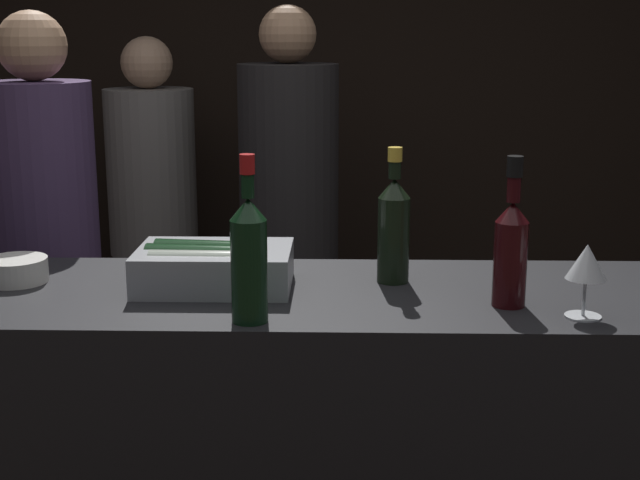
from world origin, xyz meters
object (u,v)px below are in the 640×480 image
object	(u,v)px
wine_glass	(587,264)
red_wine_bottle_burgundy	(249,255)
bowl_white	(16,270)
person_blond_tee	(47,255)
ice_bin_with_bottles	(211,265)
champagne_bottle	(394,226)
red_wine_bottle_black_foil	(511,246)
person_grey_polo	(153,213)
person_in_hoodie	(289,215)

from	to	relation	value
wine_glass	red_wine_bottle_burgundy	xyz separation A→B (m)	(-0.73, -0.05, 0.03)
bowl_white	person_blond_tee	world-z (taller)	person_blond_tee
ice_bin_with_bottles	red_wine_bottle_burgundy	world-z (taller)	red_wine_bottle_burgundy
red_wine_bottle_burgundy	champagne_bottle	xyz separation A→B (m)	(0.33, 0.32, -0.01)
ice_bin_with_bottles	bowl_white	xyz separation A→B (m)	(-0.50, 0.03, -0.02)
red_wine_bottle_black_foil	wine_glass	bearing A→B (deg)	-28.45
bowl_white	champagne_bottle	size ratio (longest dim) A/B	0.46
ice_bin_with_bottles	person_grey_polo	size ratio (longest dim) A/B	0.23
red_wine_bottle_burgundy	person_in_hoodie	world-z (taller)	person_in_hoodie
bowl_white	champagne_bottle	bearing A→B (deg)	1.69
champagne_bottle	person_in_hoodie	bearing A→B (deg)	106.17
champagne_bottle	red_wine_bottle_black_foil	size ratio (longest dim) A/B	0.98
ice_bin_with_bottles	bowl_white	bearing A→B (deg)	176.21
person_grey_polo	ice_bin_with_bottles	bearing A→B (deg)	-133.88
bowl_white	wine_glass	bearing A→B (deg)	-10.38
bowl_white	wine_glass	distance (m)	1.38
wine_glass	red_wine_bottle_black_foil	world-z (taller)	red_wine_bottle_black_foil
red_wine_bottle_burgundy	champagne_bottle	size ratio (longest dim) A/B	1.08
person_grey_polo	red_wine_bottle_burgundy	bearing A→B (deg)	-132.67
person_blond_tee	champagne_bottle	bearing A→B (deg)	-123.02
person_in_hoodie	person_grey_polo	bearing A→B (deg)	107.24
person_blond_tee	person_in_hoodie	bearing A→B (deg)	-56.72
ice_bin_with_bottles	champagne_bottle	bearing A→B (deg)	7.71
person_in_hoodie	person_grey_polo	world-z (taller)	person_in_hoodie
red_wine_bottle_black_foil	person_blond_tee	xyz separation A→B (m)	(-1.32, 0.73, -0.21)
bowl_white	person_blond_tee	distance (m)	0.58
champagne_bottle	person_grey_polo	bearing A→B (deg)	121.91
red_wine_bottle_black_foil	person_grey_polo	world-z (taller)	person_grey_polo
red_wine_bottle_burgundy	person_in_hoodie	xyz separation A→B (m)	(-0.00, 1.46, -0.21)
red_wine_bottle_black_foil	person_blond_tee	size ratio (longest dim) A/B	0.20
red_wine_bottle_black_foil	person_in_hoodie	distance (m)	1.47
bowl_white	person_grey_polo	xyz separation A→B (m)	(0.03, 1.51, -0.16)
ice_bin_with_bottles	bowl_white	world-z (taller)	ice_bin_with_bottles
wine_glass	person_in_hoodie	bearing A→B (deg)	117.50
red_wine_bottle_burgundy	person_blond_tee	bearing A→B (deg)	130.60
champagne_bottle	person_blond_tee	world-z (taller)	person_blond_tee
ice_bin_with_bottles	bowl_white	distance (m)	0.50
person_blond_tee	bowl_white	bearing A→B (deg)	-175.07
red_wine_bottle_burgundy	person_blond_tee	world-z (taller)	person_blond_tee
ice_bin_with_bottles	champagne_bottle	world-z (taller)	champagne_bottle
ice_bin_with_bottles	person_in_hoodie	size ratio (longest dim) A/B	0.22
red_wine_bottle_black_foil	person_blond_tee	world-z (taller)	person_blond_tee
red_wine_bottle_black_foil	person_in_hoodie	bearing A→B (deg)	113.72
champagne_bottle	red_wine_bottle_black_foil	xyz separation A→B (m)	(0.26, -0.19, -0.00)
red_wine_bottle_burgundy	person_grey_polo	size ratio (longest dim) A/B	0.22
bowl_white	person_blond_tee	size ratio (longest dim) A/B	0.09
red_wine_bottle_burgundy	person_grey_polo	world-z (taller)	person_grey_polo
red_wine_bottle_black_foil	person_blond_tee	distance (m)	1.52
champagne_bottle	red_wine_bottle_burgundy	bearing A→B (deg)	-135.54
bowl_white	person_grey_polo	size ratio (longest dim) A/B	0.10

